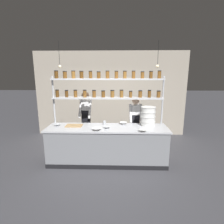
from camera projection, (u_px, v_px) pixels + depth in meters
The scene contains 15 objects.
ground_plane at pixel (107, 162), 4.46m from camera, with size 40.00×40.00×0.00m, color #3D3D42.
back_wall at pixel (110, 94), 6.26m from camera, with size 5.35×0.12×2.97m, color #9E9384.
prep_counter at pixel (107, 145), 4.36m from camera, with size 2.95×0.76×0.92m.
spice_shelf_unit at pixel (107, 89), 4.39m from camera, with size 2.83×0.28×2.28m.
chef_left at pixel (86, 116), 5.08m from camera, with size 0.40×0.32×1.70m.
chef_center at pixel (135, 121), 4.85m from camera, with size 0.38×0.30×1.60m.
container_stack at pixel (148, 116), 4.34m from camera, with size 0.37×0.37×0.48m.
cutting_board at pixel (74, 126), 4.35m from camera, with size 0.40×0.26×0.02m.
prep_bowl_near_left at pixel (123, 123), 4.51m from camera, with size 0.20×0.20×0.05m.
prep_bowl_center_front at pixel (143, 131), 3.92m from camera, with size 0.20×0.20×0.06m.
prep_bowl_center_back at pixel (57, 125), 4.37m from camera, with size 0.17×0.17×0.05m.
prep_bowl_near_right at pixel (97, 129), 4.00m from camera, with size 0.22×0.22×0.06m.
prep_bowl_far_left at pixel (107, 127), 4.17m from camera, with size 0.17×0.17×0.05m.
serving_cup_front at pixel (105, 123), 4.45m from camera, with size 0.07×0.07×0.11m.
pendant_light_row at pixel (108, 65), 3.95m from camera, with size 2.29×0.07×0.60m.
Camera 1 is at (0.24, -4.08, 2.19)m, focal length 28.00 mm.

